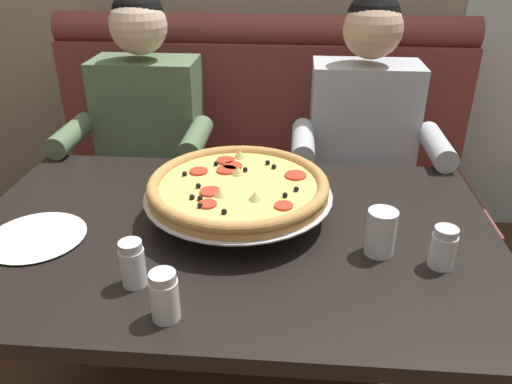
% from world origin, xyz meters
% --- Properties ---
extents(booth_bench, '(1.87, 0.78, 1.13)m').
position_xyz_m(booth_bench, '(0.00, 0.91, 0.40)').
color(booth_bench, brown).
rests_on(booth_bench, ground_plane).
extents(dining_table, '(1.40, 0.89, 0.75)m').
position_xyz_m(dining_table, '(0.00, 0.00, 0.67)').
color(dining_table, black).
rests_on(dining_table, ground_plane).
extents(diner_left, '(0.54, 0.64, 1.27)m').
position_xyz_m(diner_left, '(-0.42, 0.65, 0.71)').
color(diner_left, '#2D3342').
rests_on(diner_left, ground_plane).
extents(diner_right, '(0.54, 0.64, 1.27)m').
position_xyz_m(diner_right, '(0.42, 0.65, 0.71)').
color(diner_right, '#2D3342').
rests_on(diner_right, ground_plane).
extents(pizza, '(0.50, 0.50, 0.12)m').
position_xyz_m(pizza, '(0.02, 0.07, 0.84)').
color(pizza, silver).
rests_on(pizza, dining_table).
extents(shaker_pepper_flakes, '(0.06, 0.06, 0.11)m').
position_xyz_m(shaker_pepper_flakes, '(-0.18, -0.24, 0.80)').
color(shaker_pepper_flakes, white).
rests_on(shaker_pepper_flakes, dining_table).
extents(shaker_oregano, '(0.06, 0.06, 0.10)m').
position_xyz_m(shaker_oregano, '(0.51, -0.12, 0.79)').
color(shaker_oregano, white).
rests_on(shaker_oregano, dining_table).
extents(shaker_parmesan, '(0.06, 0.06, 0.11)m').
position_xyz_m(shaker_parmesan, '(-0.09, -0.35, 0.80)').
color(shaker_parmesan, white).
rests_on(shaker_parmesan, dining_table).
extents(plate_near_left, '(0.25, 0.25, 0.02)m').
position_xyz_m(plate_near_left, '(-0.49, -0.08, 0.76)').
color(plate_near_left, white).
rests_on(plate_near_left, dining_table).
extents(drinking_glass, '(0.07, 0.07, 0.12)m').
position_xyz_m(drinking_glass, '(0.37, -0.08, 0.80)').
color(drinking_glass, silver).
rests_on(drinking_glass, dining_table).
extents(patio_chair, '(0.41, 0.42, 0.86)m').
position_xyz_m(patio_chair, '(1.33, 2.08, 0.52)').
color(patio_chair, black).
rests_on(patio_chair, ground_plane).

